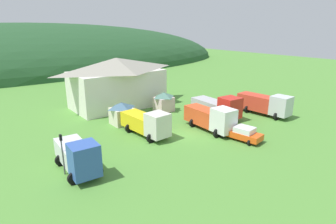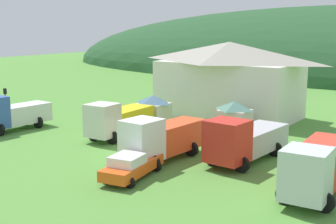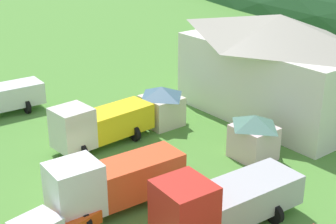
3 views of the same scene
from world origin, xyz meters
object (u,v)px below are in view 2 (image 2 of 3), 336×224
(depot_building, at_px, (229,79))
(heavy_rig_white, at_px, (161,138))
(traffic_light_west, at_px, (6,104))
(play_shed_pink, at_px, (234,117))
(play_shed_cream, at_px, (154,110))
(crane_truck_red, at_px, (244,140))
(traffic_cone_near_pickup, at_px, (165,138))
(box_truck_blue, at_px, (10,113))
(tow_truck_silver, at_px, (317,166))
(flatbed_truck_yellow, at_px, (117,119))
(service_pickup_orange, at_px, (131,166))

(depot_building, distance_m, heavy_rig_white, 18.07)
(heavy_rig_white, height_order, traffic_light_west, traffic_light_west)
(play_shed_pink, height_order, heavy_rig_white, heavy_rig_white)
(depot_building, height_order, play_shed_cream, depot_building)
(play_shed_cream, bearing_deg, crane_truck_red, -25.56)
(depot_building, height_order, play_shed_pink, depot_building)
(traffic_light_west, bearing_deg, traffic_cone_near_pickup, 20.99)
(heavy_rig_white, height_order, traffic_cone_near_pickup, heavy_rig_white)
(box_truck_blue, height_order, heavy_rig_white, heavy_rig_white)
(depot_building, bearing_deg, traffic_light_west, -130.48)
(traffic_cone_near_pickup, bearing_deg, box_truck_blue, -155.70)
(traffic_light_west, distance_m, traffic_cone_near_pickup, 15.76)
(crane_truck_red, bearing_deg, play_shed_pink, -145.11)
(heavy_rig_white, height_order, tow_truck_silver, heavy_rig_white)
(depot_building, relative_size, crane_truck_red, 1.83)
(depot_building, bearing_deg, heavy_rig_white, -77.81)
(play_shed_cream, distance_m, heavy_rig_white, 12.00)
(heavy_rig_white, bearing_deg, play_shed_cream, -137.58)
(box_truck_blue, height_order, traffic_light_west, traffic_light_west)
(tow_truck_silver, relative_size, traffic_light_west, 2.10)
(crane_truck_red, distance_m, traffic_light_west, 23.52)
(traffic_light_west, bearing_deg, heavy_rig_white, -1.16)
(flatbed_truck_yellow, xyz_separation_m, tow_truck_silver, (18.61, -3.84, 0.10))
(play_shed_cream, relative_size, traffic_light_west, 0.79)
(depot_building, xyz_separation_m, heavy_rig_white, (3.78, -17.51, -2.36))
(play_shed_cream, height_order, play_shed_pink, play_shed_pink)
(box_truck_blue, height_order, traffic_cone_near_pickup, box_truck_blue)
(tow_truck_silver, bearing_deg, crane_truck_red, -122.47)
(tow_truck_silver, bearing_deg, service_pickup_orange, -73.42)
(crane_truck_red, xyz_separation_m, tow_truck_silver, (6.37, -3.53, 0.11))
(flatbed_truck_yellow, bearing_deg, tow_truck_silver, 74.50)
(play_shed_pink, xyz_separation_m, crane_truck_red, (4.43, -7.28, 0.09))
(flatbed_truck_yellow, height_order, service_pickup_orange, flatbed_truck_yellow)
(heavy_rig_white, bearing_deg, box_truck_blue, -86.74)
(tow_truck_silver, bearing_deg, traffic_cone_near_pickup, -115.76)
(depot_building, xyz_separation_m, play_shed_cream, (-3.83, -8.24, -2.55))
(flatbed_truck_yellow, height_order, tow_truck_silver, tow_truck_silver)
(tow_truck_silver, bearing_deg, play_shed_cream, -120.22)
(depot_building, height_order, box_truck_blue, depot_building)
(crane_truck_red, bearing_deg, service_pickup_orange, -26.42)
(box_truck_blue, relative_size, traffic_cone_near_pickup, 10.64)
(service_pickup_orange, bearing_deg, traffic_cone_near_pickup, -165.57)
(play_shed_cream, bearing_deg, heavy_rig_white, -50.59)
(heavy_rig_white, relative_size, crane_truck_red, 0.92)
(depot_building, distance_m, box_truck_blue, 22.27)
(traffic_light_west, height_order, traffic_cone_near_pickup, traffic_light_west)
(play_shed_cream, distance_m, service_pickup_orange, 15.76)
(flatbed_truck_yellow, xyz_separation_m, traffic_light_west, (-11.09, -3.21, 0.72))
(service_pickup_orange, xyz_separation_m, traffic_light_west, (-19.04, 4.52, 1.55))
(heavy_rig_white, relative_size, service_pickup_orange, 1.40)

